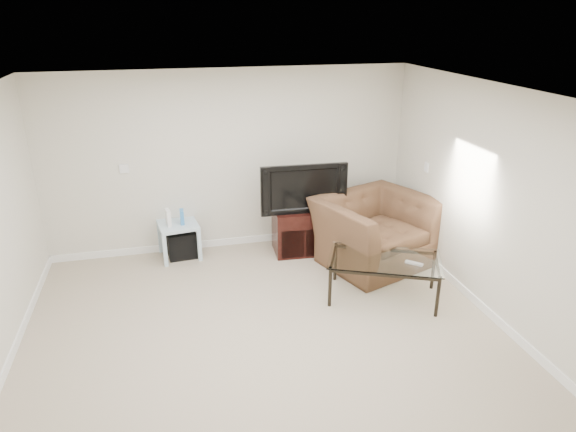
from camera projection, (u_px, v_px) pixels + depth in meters
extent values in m
plane|color=tan|center=(269.00, 344.00, 5.26)|extent=(5.00, 5.00, 0.00)
plane|color=white|center=(265.00, 97.00, 4.33)|extent=(5.00, 5.00, 0.00)
cube|color=silver|center=(230.00, 161.00, 7.05)|extent=(5.00, 0.02, 2.50)
cube|color=silver|center=(501.00, 209.00, 5.35)|extent=(0.02, 5.00, 2.50)
cube|color=white|center=(124.00, 169.00, 6.72)|extent=(0.12, 0.02, 0.12)
cube|color=white|center=(426.00, 167.00, 6.79)|extent=(0.02, 0.09, 0.13)
cube|color=white|center=(430.00, 242.00, 6.87)|extent=(0.02, 0.08, 0.12)
cube|color=black|center=(302.00, 217.00, 7.07)|extent=(0.41, 0.30, 0.06)
imported|color=black|center=(302.00, 187.00, 6.91)|extent=(1.10, 0.26, 0.68)
cube|color=black|center=(182.00, 244.00, 7.10)|extent=(0.41, 0.41, 0.38)
cube|color=white|center=(168.00, 218.00, 6.86)|extent=(0.08, 0.17, 0.23)
cube|color=#337FCC|center=(182.00, 217.00, 6.92)|extent=(0.05, 0.14, 0.19)
imported|color=brown|center=(375.00, 220.00, 6.76)|extent=(1.62, 1.33, 1.22)
cube|color=#B2B2B7|center=(414.00, 263.00, 5.81)|extent=(0.18, 0.18, 0.02)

